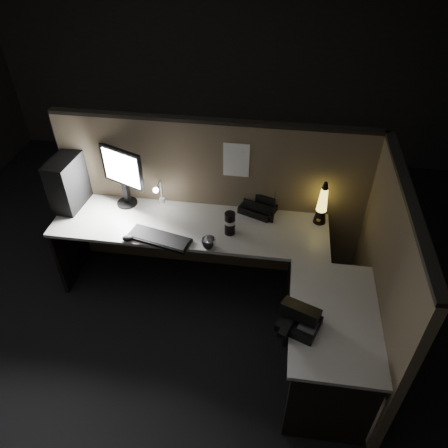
# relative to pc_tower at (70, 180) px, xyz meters

# --- Properties ---
(floor) EXTENTS (6.00, 6.00, 0.00)m
(floor) POSITION_rel_pc_tower_xyz_m (1.22, -0.76, -0.96)
(floor) COLOR black
(floor) RESTS_ON ground
(room_shell) EXTENTS (6.00, 6.00, 6.00)m
(room_shell) POSITION_rel_pc_tower_xyz_m (1.22, -0.76, 0.66)
(room_shell) COLOR silver
(room_shell) RESTS_ON ground
(partition_back) EXTENTS (2.66, 0.06, 1.50)m
(partition_back) POSITION_rel_pc_tower_xyz_m (1.22, 0.17, -0.21)
(partition_back) COLOR brown
(partition_back) RESTS_ON ground
(partition_right) EXTENTS (0.06, 1.66, 1.50)m
(partition_right) POSITION_rel_pc_tower_xyz_m (2.55, -0.66, -0.21)
(partition_right) COLOR brown
(partition_right) RESTS_ON ground
(desk) EXTENTS (2.60, 1.60, 0.73)m
(desk) POSITION_rel_pc_tower_xyz_m (1.40, -0.51, -0.38)
(desk) COLOR #ABA9A2
(desk) RESTS_ON ground
(pc_tower) EXTENTS (0.24, 0.45, 0.46)m
(pc_tower) POSITION_rel_pc_tower_xyz_m (0.00, 0.00, 0.00)
(pc_tower) COLOR black
(pc_tower) RESTS_ON desk
(monitor) EXTENTS (0.40, 0.20, 0.54)m
(monitor) POSITION_rel_pc_tower_xyz_m (0.47, 0.06, 0.10)
(monitor) COLOR black
(monitor) RESTS_ON desk
(keyboard) EXTENTS (0.54, 0.29, 0.03)m
(keyboard) POSITION_rel_pc_tower_xyz_m (0.87, -0.39, -0.22)
(keyboard) COLOR black
(keyboard) RESTS_ON desk
(mouse) EXTENTS (0.11, 0.09, 0.04)m
(mouse) POSITION_rel_pc_tower_xyz_m (0.62, -0.42, -0.21)
(mouse) COLOR black
(mouse) RESTS_ON desk
(clip_lamp) EXTENTS (0.05, 0.19, 0.24)m
(clip_lamp) POSITION_rel_pc_tower_xyz_m (0.76, 0.05, -0.09)
(clip_lamp) COLOR silver
(clip_lamp) RESTS_ON desk
(organizer) EXTENTS (0.36, 0.34, 0.22)m
(organizer) POSITION_rel_pc_tower_xyz_m (1.62, 0.12, -0.18)
(organizer) COLOR black
(organizer) RESTS_ON desk
(lava_lamp) EXTENTS (0.11, 0.11, 0.40)m
(lava_lamp) POSITION_rel_pc_tower_xyz_m (2.14, 0.03, -0.06)
(lava_lamp) COLOR black
(lava_lamp) RESTS_ON desk
(travel_mug) EXTENTS (0.09, 0.09, 0.20)m
(travel_mug) POSITION_rel_pc_tower_xyz_m (1.42, -0.23, -0.13)
(travel_mug) COLOR black
(travel_mug) RESTS_ON desk
(steel_mug) EXTENTS (0.15, 0.15, 0.09)m
(steel_mug) POSITION_rel_pc_tower_xyz_m (1.28, -0.42, -0.18)
(steel_mug) COLOR #BABAC1
(steel_mug) RESTS_ON desk
(figurine) EXTENTS (0.05, 0.05, 0.05)m
(figurine) POSITION_rel_pc_tower_xyz_m (2.13, 0.00, -0.18)
(figurine) COLOR orange
(figurine) RESTS_ON desk
(pinned_paper) EXTENTS (0.21, 0.00, 0.30)m
(pinned_paper) POSITION_rel_pc_tower_xyz_m (1.42, 0.13, 0.24)
(pinned_paper) COLOR white
(pinned_paper) RESTS_ON partition_back
(desk_phone) EXTENTS (0.32, 0.31, 0.15)m
(desk_phone) POSITION_rel_pc_tower_xyz_m (1.98, -1.07, -0.17)
(desk_phone) COLOR black
(desk_phone) RESTS_ON desk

